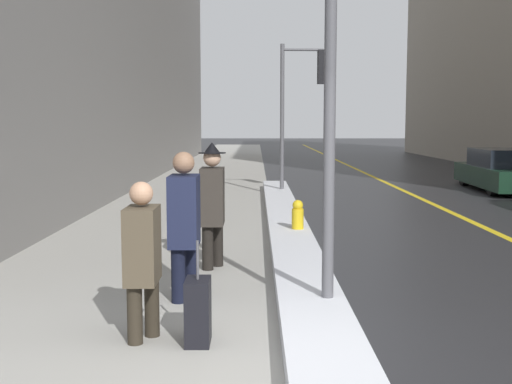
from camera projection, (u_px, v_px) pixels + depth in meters
sidewalk_slab at (206, 188)px, 19.79m from camera, size 4.00×80.00×0.01m
road_centre_stripe at (400, 188)px, 19.76m from camera, size 0.16×80.00×0.00m
snow_bank_curb at (290, 227)px, 11.62m from camera, size 0.70×16.58×0.21m
lamp_post at (333, 71)px, 6.33m from camera, size 0.28×0.28×4.07m
traffic_light_near at (309, 87)px, 17.18m from camera, size 1.31×0.34×4.08m
pedestrian_nearside at (145, 253)px, 5.78m from camera, size 0.28×0.48×1.47m
pedestrian_in_glasses at (187, 219)px, 7.11m from camera, size 0.32×0.54×1.67m
pedestrian_with_shoulder_bag at (215, 200)px, 8.69m from camera, size 0.37×0.74×1.73m
parked_car_dark_green at (508, 171)px, 18.86m from camera, size 2.03×4.63×1.24m
rolling_suitcase at (201, 312)px, 5.74m from camera, size 0.22×0.36×0.95m
fire_hydrant at (300, 221)px, 10.80m from camera, size 0.20×0.20×0.70m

